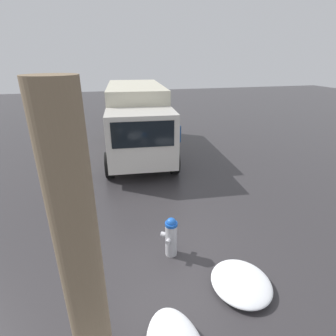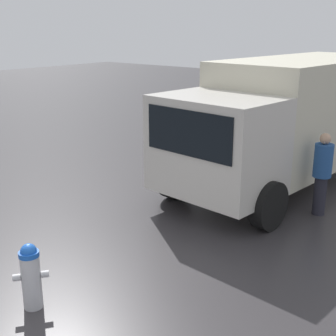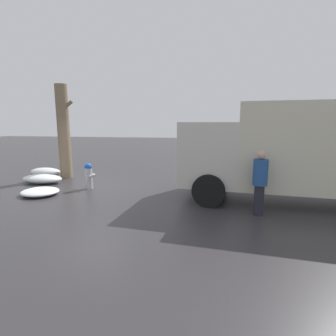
{
  "view_description": "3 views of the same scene",
  "coord_description": "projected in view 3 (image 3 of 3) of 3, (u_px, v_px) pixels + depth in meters",
  "views": [
    {
      "loc": [
        -4.31,
        1.15,
        3.9
      ],
      "look_at": [
        2.94,
        -0.67,
        0.72
      ],
      "focal_mm": 28.0,
      "sensor_mm": 36.0,
      "label": 1
    },
    {
      "loc": [
        -3.0,
        -4.71,
        3.53
      ],
      "look_at": [
        3.35,
        0.47,
        1.01
      ],
      "focal_mm": 50.0,
      "sensor_mm": 36.0,
      "label": 2
    },
    {
      "loc": [
        4.33,
        -8.19,
        2.28
      ],
      "look_at": [
        2.87,
        -0.42,
        0.9
      ],
      "focal_mm": 28.0,
      "sensor_mm": 36.0,
      "label": 3
    }
  ],
  "objects": [
    {
      "name": "snow_pile_by_tree",
      "position": [
        40.0,
        192.0,
        8.32
      ],
      "size": [
        1.17,
        1.08,
        0.21
      ],
      "color": "white",
      "rests_on": "ground_plane"
    },
    {
      "name": "snow_pile_curbside",
      "position": [
        45.0,
        172.0,
        11.08
      ],
      "size": [
        1.34,
        0.72,
        0.39
      ],
      "color": "white",
      "rests_on": "ground_plane"
    },
    {
      "name": "snow_pile_by_hydrant",
      "position": [
        42.0,
        179.0,
        9.94
      ],
      "size": [
        1.57,
        0.83,
        0.32
      ],
      "color": "white",
      "rests_on": "ground_plane"
    },
    {
      "name": "tree_trunk",
      "position": [
        64.0,
        132.0,
        10.61
      ],
      "size": [
        0.73,
        0.48,
        3.76
      ],
      "color": "#7F6B51",
      "rests_on": "ground_plane"
    },
    {
      "name": "pedestrian",
      "position": [
        260.0,
        181.0,
        6.39
      ],
      "size": [
        0.35,
        0.35,
        1.61
      ],
      "rotation": [
        0.0,
        0.0,
        2.55
      ],
      "color": "#23232D",
      "rests_on": "ground_plane"
    },
    {
      "name": "fire_hydrant",
      "position": [
        89.0,
        176.0,
        9.03
      ],
      "size": [
        0.42,
        0.38,
        0.9
      ],
      "rotation": [
        0.0,
        0.0,
        0.94
      ],
      "color": "#B7B7BC",
      "rests_on": "ground_plane"
    },
    {
      "name": "ground_plane",
      "position": [
        89.0,
        189.0,
        9.11
      ],
      "size": [
        60.0,
        60.0,
        0.0
      ],
      "primitive_type": "plane",
      "color": "#333033"
    },
    {
      "name": "delivery_truck",
      "position": [
        308.0,
        149.0,
        7.33
      ],
      "size": [
        6.92,
        3.0,
        2.8
      ],
      "rotation": [
        0.0,
        0.0,
        1.49
      ],
      "color": "beige",
      "rests_on": "ground_plane"
    }
  ]
}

